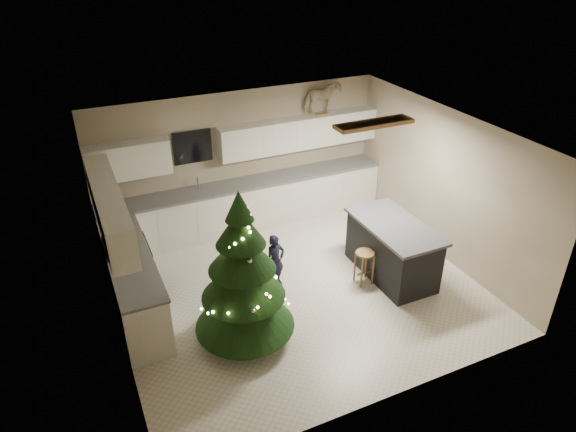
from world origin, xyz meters
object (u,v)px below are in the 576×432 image
(island, at_px, (392,249))
(bar_stool, at_px, (365,260))
(rocking_horse, at_px, (322,98))
(toddler, at_px, (275,261))
(christmas_tree, at_px, (243,282))

(island, height_order, bar_stool, island)
(island, bearing_deg, bar_stool, -177.53)
(bar_stool, bearing_deg, island, 2.47)
(island, distance_m, bar_stool, 0.54)
(island, relative_size, rocking_horse, 2.37)
(toddler, distance_m, rocking_horse, 3.39)
(island, relative_size, christmas_tree, 0.74)
(christmas_tree, bearing_deg, bar_stool, 10.14)
(island, bearing_deg, toddler, 164.26)
(island, distance_m, toddler, 1.94)
(island, height_order, toddler, island)
(bar_stool, height_order, toddler, toddler)
(bar_stool, relative_size, toddler, 0.64)
(bar_stool, xyz_separation_m, christmas_tree, (-2.21, -0.40, 0.51))
(island, distance_m, rocking_horse, 3.20)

